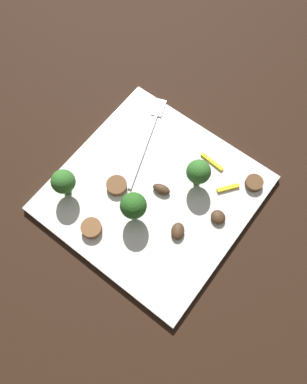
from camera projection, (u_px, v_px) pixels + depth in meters
name	position (u px, v px, depth m)	size (l,w,h in m)	color
ground_plane	(154.00, 195.00, 0.64)	(1.40, 1.40, 0.00)	black
plate	(154.00, 193.00, 0.63)	(0.29, 0.29, 0.01)	white
fork	(149.00, 135.00, 0.67)	(0.17, 0.07, 0.00)	silver
broccoli_floret_0	(63.00, 182.00, 0.59)	(0.04, 0.04, 0.06)	#408630
broccoli_floret_1	(136.00, 208.00, 0.57)	(0.04, 0.04, 0.06)	#347525
broccoli_floret_2	(199.00, 172.00, 0.60)	(0.04, 0.04, 0.06)	#408630
sausage_slice_0	(254.00, 183.00, 0.63)	(0.03, 0.03, 0.01)	brown
sausage_slice_1	(117.00, 186.00, 0.63)	(0.03, 0.03, 0.01)	brown
sausage_slice_2	(91.00, 228.00, 0.60)	(0.03, 0.03, 0.01)	brown
mushroom_0	(218.00, 217.00, 0.60)	(0.02, 0.02, 0.01)	#4C331E
mushroom_1	(178.00, 231.00, 0.60)	(0.03, 0.02, 0.01)	#4C331E
mushroom_2	(161.00, 189.00, 0.62)	(0.03, 0.02, 0.01)	#4C331E
pepper_strip_0	(212.00, 162.00, 0.65)	(0.04, 0.01, 0.00)	yellow
pepper_strip_1	(228.00, 188.00, 0.63)	(0.04, 0.01, 0.00)	yellow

